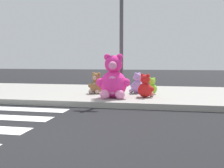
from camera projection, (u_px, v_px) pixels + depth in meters
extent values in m
plane|color=black|center=(1.00, 145.00, 3.65)|extent=(60.00, 60.00, 0.00)
cube|color=#9E9B93|center=(95.00, 93.00, 8.73)|extent=(28.00, 4.40, 0.15)
cube|color=white|center=(5.00, 108.00, 6.40)|extent=(3.20, 0.45, 0.00)
cylinder|color=#4C4C51|center=(121.00, 41.00, 7.60)|extent=(0.11, 0.11, 3.20)
sphere|color=#F22D93|center=(113.00, 84.00, 7.20)|extent=(0.74, 0.74, 0.74)
ellipsoid|color=pink|center=(112.00, 85.00, 6.93)|extent=(0.42, 0.20, 0.48)
sphere|color=#F22D93|center=(113.00, 64.00, 7.15)|extent=(0.49, 0.49, 0.49)
sphere|color=pink|center=(113.00, 65.00, 6.95)|extent=(0.22, 0.22, 0.22)
sphere|color=#F22D93|center=(120.00, 57.00, 7.11)|extent=(0.19, 0.19, 0.19)
sphere|color=#F22D93|center=(126.00, 83.00, 7.07)|extent=(0.23, 0.23, 0.23)
sphere|color=pink|center=(120.00, 95.00, 6.89)|extent=(0.25, 0.25, 0.25)
sphere|color=#F22D93|center=(107.00, 57.00, 7.15)|extent=(0.19, 0.19, 0.19)
sphere|color=#F22D93|center=(100.00, 82.00, 7.14)|extent=(0.23, 0.23, 0.23)
sphere|color=pink|center=(105.00, 94.00, 6.93)|extent=(0.25, 0.25, 0.25)
sphere|color=olive|center=(96.00, 87.00, 8.15)|extent=(0.41, 0.41, 0.41)
ellipsoid|color=tan|center=(94.00, 87.00, 8.01)|extent=(0.24, 0.13, 0.26)
sphere|color=olive|center=(96.00, 77.00, 8.12)|extent=(0.27, 0.27, 0.27)
sphere|color=tan|center=(95.00, 78.00, 8.01)|extent=(0.12, 0.12, 0.12)
sphere|color=olive|center=(99.00, 74.00, 8.07)|extent=(0.10, 0.10, 0.10)
sphere|color=olive|center=(101.00, 86.00, 8.02)|extent=(0.13, 0.13, 0.13)
sphere|color=tan|center=(97.00, 92.00, 7.96)|extent=(0.14, 0.14, 0.14)
sphere|color=olive|center=(94.00, 74.00, 8.14)|extent=(0.10, 0.10, 0.10)
sphere|color=olive|center=(90.00, 86.00, 8.17)|extent=(0.13, 0.13, 0.13)
sphere|color=tan|center=(91.00, 92.00, 8.04)|extent=(0.14, 0.14, 0.14)
sphere|color=red|center=(145.00, 90.00, 7.29)|extent=(0.40, 0.40, 0.40)
ellipsoid|color=#DB7B7B|center=(148.00, 90.00, 7.40)|extent=(0.24, 0.18, 0.26)
sphere|color=red|center=(145.00, 79.00, 7.26)|extent=(0.26, 0.26, 0.26)
sphere|color=#DB7B7B|center=(147.00, 80.00, 7.35)|extent=(0.12, 0.12, 0.12)
sphere|color=red|center=(142.00, 75.00, 7.31)|extent=(0.10, 0.10, 0.10)
sphere|color=red|center=(140.00, 88.00, 7.45)|extent=(0.13, 0.13, 0.13)
sphere|color=#DB7B7B|center=(145.00, 94.00, 7.50)|extent=(0.14, 0.14, 0.14)
sphere|color=red|center=(148.00, 76.00, 7.19)|extent=(0.10, 0.10, 0.10)
sphere|color=red|center=(152.00, 89.00, 7.20)|extent=(0.13, 0.13, 0.13)
sphere|color=#DB7B7B|center=(152.00, 94.00, 7.36)|extent=(0.14, 0.14, 0.14)
sphere|color=#B28CD8|center=(138.00, 87.00, 8.20)|extent=(0.40, 0.40, 0.40)
ellipsoid|color=silver|center=(134.00, 86.00, 8.30)|extent=(0.19, 0.23, 0.26)
sphere|color=#B28CD8|center=(138.00, 77.00, 8.17)|extent=(0.26, 0.26, 0.26)
sphere|color=silver|center=(135.00, 78.00, 8.25)|extent=(0.12, 0.12, 0.12)
sphere|color=#B28CD8|center=(136.00, 74.00, 8.10)|extent=(0.10, 0.10, 0.10)
sphere|color=#B28CD8|center=(132.00, 86.00, 8.09)|extent=(0.13, 0.13, 0.13)
sphere|color=silver|center=(131.00, 91.00, 8.25)|extent=(0.14, 0.14, 0.14)
sphere|color=#B28CD8|center=(139.00, 74.00, 8.23)|extent=(0.10, 0.10, 0.10)
sphere|color=#B28CD8|center=(140.00, 85.00, 8.37)|extent=(0.13, 0.13, 0.13)
sphere|color=silver|center=(135.00, 90.00, 8.41)|extent=(0.14, 0.14, 0.14)
sphere|color=yellow|center=(115.00, 86.00, 8.71)|extent=(0.32, 0.32, 0.32)
ellipsoid|color=#F0DB80|center=(112.00, 86.00, 8.68)|extent=(0.15, 0.19, 0.21)
sphere|color=yellow|center=(115.00, 79.00, 8.69)|extent=(0.21, 0.21, 0.21)
sphere|color=#F0DB80|center=(113.00, 80.00, 8.67)|extent=(0.10, 0.10, 0.10)
sphere|color=yellow|center=(116.00, 77.00, 8.61)|extent=(0.08, 0.08, 0.08)
sphere|color=yellow|center=(116.00, 86.00, 8.55)|extent=(0.10, 0.10, 0.10)
sphere|color=#F0DB80|center=(112.00, 90.00, 8.60)|extent=(0.11, 0.11, 0.11)
sphere|color=yellow|center=(115.00, 76.00, 8.76)|extent=(0.08, 0.08, 0.08)
sphere|color=yellow|center=(113.00, 85.00, 8.85)|extent=(0.10, 0.10, 0.10)
sphere|color=#F0DB80|center=(111.00, 89.00, 8.77)|extent=(0.11, 0.11, 0.11)
sphere|color=#8CD133|center=(152.00, 89.00, 7.99)|extent=(0.31, 0.31, 0.31)
ellipsoid|color=#B8DE87|center=(150.00, 89.00, 8.09)|extent=(0.18, 0.15, 0.20)
sphere|color=#8CD133|center=(152.00, 81.00, 7.97)|extent=(0.21, 0.21, 0.21)
sphere|color=#B8DE87|center=(151.00, 81.00, 8.05)|extent=(0.09, 0.09, 0.09)
sphere|color=#8CD133|center=(150.00, 79.00, 7.93)|extent=(0.08, 0.08, 0.08)
sphere|color=#8CD133|center=(147.00, 88.00, 7.97)|extent=(0.10, 0.10, 0.10)
sphere|color=#B8DE87|center=(147.00, 92.00, 8.09)|extent=(0.11, 0.11, 0.11)
sphere|color=#8CD133|center=(154.00, 79.00, 7.99)|extent=(0.08, 0.08, 0.08)
sphere|color=#8CD133|center=(155.00, 88.00, 8.08)|extent=(0.10, 0.10, 0.10)
sphere|color=#B8DE87|center=(152.00, 92.00, 8.16)|extent=(0.11, 0.11, 0.11)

